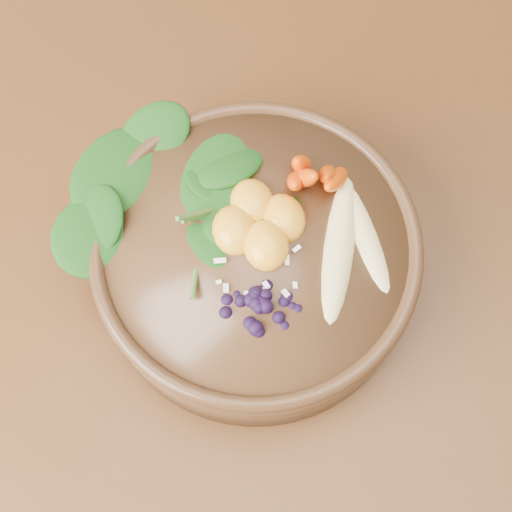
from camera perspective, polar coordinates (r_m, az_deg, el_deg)
ground at (r=1.43m, az=11.81°, el=-10.31°), size 4.00×4.00×0.00m
stoneware_bowl at (r=0.63m, az=-0.00°, el=-0.34°), size 0.34×0.34×0.07m
kale_heap at (r=0.60m, az=-4.00°, el=6.95°), size 0.22×0.20×0.04m
carrot_cluster at (r=0.60m, az=5.08°, el=8.98°), size 0.07×0.07×0.08m
banana_halves at (r=0.59m, az=7.86°, el=1.64°), size 0.08×0.15×0.03m
mandarin_cluster at (r=0.59m, az=0.23°, el=3.13°), size 0.10×0.11×0.03m
blueberry_pile at (r=0.56m, az=0.13°, el=-3.72°), size 0.15×0.12×0.04m
coconut_flakes at (r=0.58m, az=0.14°, el=-0.60°), size 0.10×0.09×0.01m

